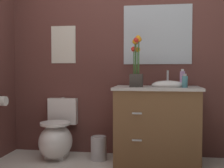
% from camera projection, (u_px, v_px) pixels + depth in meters
% --- Properties ---
extents(wall_back, '(4.67, 0.05, 2.50)m').
position_uv_depth(wall_back, '(148.00, 52.00, 3.56)').
color(wall_back, brown).
rests_on(wall_back, ground_plane).
extents(toilet, '(0.38, 0.59, 0.69)m').
position_uv_depth(toilet, '(57.00, 137.00, 3.47)').
color(toilet, white).
rests_on(toilet, ground_plane).
extents(vanity_cabinet, '(0.94, 0.56, 1.03)m').
position_uv_depth(vanity_cabinet, '(157.00, 124.00, 3.26)').
color(vanity_cabinet, brown).
rests_on(vanity_cabinet, ground_plane).
extents(flower_vase, '(0.14, 0.14, 0.56)m').
position_uv_depth(flower_vase, '(136.00, 68.00, 3.21)').
color(flower_vase, '#38332D').
rests_on(flower_vase, vanity_cabinet).
extents(soap_bottle, '(0.06, 0.06, 0.19)m').
position_uv_depth(soap_bottle, '(182.00, 79.00, 3.22)').
color(soap_bottle, '#B28CBF').
rests_on(soap_bottle, vanity_cabinet).
extents(lotion_bottle, '(0.06, 0.06, 0.14)m').
position_uv_depth(lotion_bottle, '(185.00, 81.00, 3.10)').
color(lotion_bottle, teal).
rests_on(lotion_bottle, vanity_cabinet).
extents(trash_bin, '(0.18, 0.18, 0.27)m').
position_uv_depth(trash_bin, '(99.00, 148.00, 3.39)').
color(trash_bin, '#B7B7BC').
rests_on(trash_bin, ground_plane).
extents(wall_poster, '(0.31, 0.01, 0.46)m').
position_uv_depth(wall_poster, '(63.00, 45.00, 3.69)').
color(wall_poster, silver).
extents(wall_mirror, '(0.80, 0.01, 0.70)m').
position_uv_depth(wall_mirror, '(157.00, 35.00, 3.51)').
color(wall_mirror, '#B2BCC6').
extents(toilet_paper_roll, '(0.11, 0.11, 0.11)m').
position_uv_depth(toilet_paper_roll, '(2.00, 101.00, 3.35)').
color(toilet_paper_roll, white).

